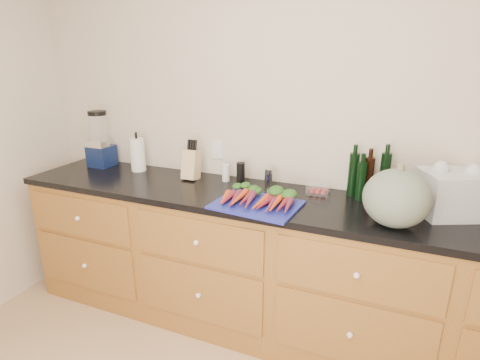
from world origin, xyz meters
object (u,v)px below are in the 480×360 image
at_px(cutting_board, 257,205).
at_px(knife_block, 191,165).
at_px(blender_appliance, 100,142).
at_px(tomato_box, 318,189).
at_px(squash, 396,198).
at_px(paper_towel, 138,155).
at_px(carrots, 259,197).

height_order(cutting_board, knife_block, knife_block).
bearing_deg(blender_appliance, tomato_box, 0.42).
height_order(squash, blender_appliance, blender_appliance).
bearing_deg(tomato_box, paper_towel, -179.57).
bearing_deg(blender_appliance, paper_towel, 0.39).
relative_size(squash, blender_appliance, 0.77).
bearing_deg(tomato_box, blender_appliance, -179.58).
bearing_deg(blender_appliance, cutting_board, -12.87).
height_order(paper_towel, tomato_box, paper_towel).
xyz_separation_m(squash, tomato_box, (-0.44, 0.31, -0.11)).
height_order(carrots, blender_appliance, blender_appliance).
bearing_deg(paper_towel, squash, -9.67).
relative_size(blender_appliance, knife_block, 2.09).
relative_size(cutting_board, carrots, 1.13).
bearing_deg(cutting_board, knife_block, 152.98).
xyz_separation_m(blender_appliance, tomato_box, (1.68, 0.01, -0.15)).
relative_size(cutting_board, paper_towel, 1.95).
distance_m(knife_block, tomato_box, 0.88).
bearing_deg(tomato_box, knife_block, -178.03).
height_order(knife_block, tomato_box, knife_block).
relative_size(cutting_board, tomato_box, 3.52).
height_order(cutting_board, paper_towel, paper_towel).
relative_size(carrots, paper_towel, 1.73).
bearing_deg(cutting_board, carrots, 90.00).
xyz_separation_m(squash, knife_block, (-1.31, 0.28, -0.04)).
bearing_deg(knife_block, paper_towel, 177.52).
bearing_deg(carrots, blender_appliance, 168.72).
xyz_separation_m(paper_towel, tomato_box, (1.34, 0.01, -0.09)).
height_order(carrots, tomato_box, carrots).
bearing_deg(blender_appliance, squash, -8.08).
bearing_deg(paper_towel, knife_block, -2.48).
distance_m(cutting_board, blender_appliance, 1.44).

